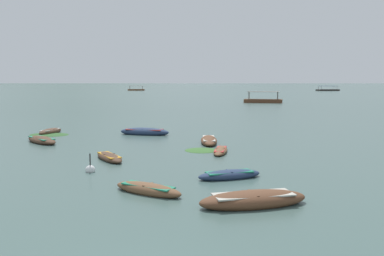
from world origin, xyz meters
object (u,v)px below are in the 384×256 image
Objects in this scene: rowboat_6 at (42,140)px; mooring_buoy at (90,170)px; rowboat_7 at (253,200)px; ferry_1 at (263,101)px; rowboat_5 at (148,189)px; rowboat_3 at (229,175)px; ferry_2 at (328,90)px; rowboat_9 at (220,151)px; rowboat_1 at (145,132)px; rowboat_2 at (209,140)px; ferry_0 at (136,90)px; rowboat_0 at (50,131)px; rowboat_4 at (109,157)px.

rowboat_6 is 11.39m from mooring_buoy.
rowboat_7 is 0.51× the size of ferry_1.
rowboat_6 is at bearing -112.98° from ferry_1.
rowboat_6 is 0.45× the size of ferry_1.
mooring_buoy is (-3.33, 3.76, -0.05)m from rowboat_5.
rowboat_7 is at bearing -82.04° from rowboat_3.
rowboat_7 is at bearing -107.40° from ferry_2.
rowboat_9 is 181.05m from ferry_2.
rowboat_1 is at bearing 111.48° from rowboat_3.
ferry_1 is at bearing 67.02° from rowboat_6.
rowboat_1 is 10.49m from rowboat_9.
rowboat_9 is at bearing -55.40° from rowboat_1.
rowboat_5 is at bearing -81.54° from rowboat_1.
ferry_2 is at bearing 67.21° from ferry_1.
rowboat_5 is 72.04m from ferry_1.
rowboat_6 is 20.06m from rowboat_7.
ferry_2 is 10.34× the size of mooring_buoy.
rowboat_2 is (5.30, -4.52, -0.05)m from rowboat_1.
ferry_0 is 91.56m from ferry_2.
rowboat_0 is at bearing 159.03° from rowboat_2.
rowboat_1 reaches higher than rowboat_5.
rowboat_4 is at bearing -45.13° from rowboat_6.
rowboat_7 reaches higher than rowboat_5.
mooring_buoy reaches higher than rowboat_0.
rowboat_6 is at bearing 134.87° from rowboat_4.
rowboat_4 is 179.89m from ferry_0.
rowboat_7 is 10.98m from rowboat_9.
rowboat_0 is 0.39× the size of ferry_0.
ferry_0 is at bearing 100.84° from rowboat_9.
rowboat_4 is at bearing 114.17° from rowboat_5.
rowboat_3 is 1.00× the size of rowboat_5.
rowboat_9 is (6.39, 2.48, -0.02)m from rowboat_4.
rowboat_2 is at bearing -79.12° from ferry_0.
rowboat_2 is 0.52× the size of ferry_0.
rowboat_4 is 185.52m from ferry_2.
ferry_1 reaches higher than rowboat_9.
rowboat_5 is at bearing -80.69° from ferry_0.
rowboat_2 is at bearing 79.09° from rowboat_5.
rowboat_2 is 13.79m from rowboat_5.
rowboat_5 is at bearing -65.83° from rowboat_4.
rowboat_0 is at bearing 146.69° from rowboat_9.
rowboat_3 reaches higher than rowboat_4.
rowboat_1 is 11.13m from rowboat_4.
ferry_0 is (-33.57, 175.34, 0.32)m from rowboat_9.
rowboat_6 is 0.34× the size of ferry_2.
rowboat_3 is 0.39× the size of ferry_1.
rowboat_0 reaches higher than rowboat_9.
mooring_buoy reaches higher than rowboat_2.
ferry_2 is at bearing 66.07° from rowboat_0.
rowboat_2 is 4.07× the size of mooring_buoy.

